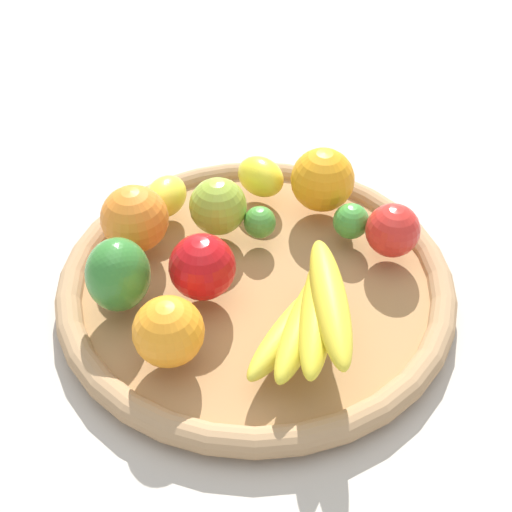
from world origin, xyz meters
The scene contains 14 objects.
ground_plane centered at (0.00, 0.00, 0.00)m, with size 2.40×2.40×0.00m, color #B7AD9F.
basket centered at (0.00, 0.00, 0.02)m, with size 0.47×0.47×0.04m.
apple_1 centered at (-0.01, 0.07, 0.07)m, with size 0.07×0.07×0.07m, color red.
orange_1 centered at (-0.09, 0.13, 0.07)m, with size 0.07×0.07×0.07m, color orange.
orange_2 centered at (0.08, -0.12, 0.08)m, with size 0.08×0.08×0.08m, color orange.
banana_bunch centered at (-0.12, -0.01, 0.08)m, with size 0.17×0.16×0.08m.
orange_0 centered at (0.09, 0.12, 0.08)m, with size 0.08×0.08×0.08m, color orange.
apple_0 centered at (0.09, 0.02, 0.07)m, with size 0.07×0.07×0.07m, color #93AE33.
lime_1 centered at (0.06, -0.03, 0.06)m, with size 0.04×0.04×0.04m, color #479435.
lemon_1 centered at (0.14, 0.07, 0.06)m, with size 0.07×0.05×0.05m, color yellow.
lime_0 centered at (0.01, -0.13, 0.06)m, with size 0.04×0.04×0.04m, color green.
lemon_0 centered at (0.14, -0.06, 0.06)m, with size 0.07×0.05×0.05m, color yellow.
apple_2 centered at (-0.03, -0.16, 0.07)m, with size 0.06×0.06×0.06m, color red.
bell_pepper centered at (0.01, 0.16, 0.08)m, with size 0.07×0.07×0.08m, color #357C30.
Camera 1 is at (-0.48, 0.20, 0.53)m, focal length 42.62 mm.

